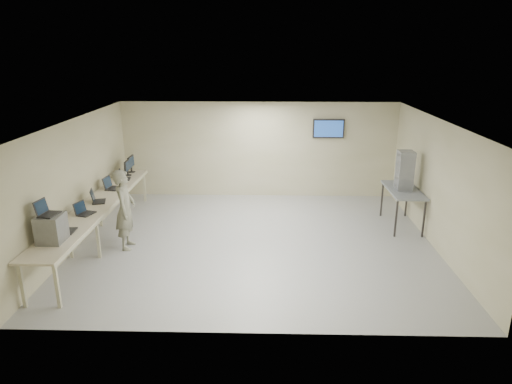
{
  "coord_description": "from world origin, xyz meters",
  "views": [
    {
      "loc": [
        0.26,
        -9.64,
        4.29
      ],
      "look_at": [
        0.0,
        0.2,
        1.15
      ],
      "focal_mm": 32.0,
      "sensor_mm": 36.0,
      "label": 1
    }
  ],
  "objects_px": {
    "workbench": "(98,207)",
    "side_table": "(403,192)",
    "equipment_box": "(51,228)",
    "soldier": "(125,209)"
  },
  "relations": [
    {
      "from": "equipment_box",
      "to": "soldier",
      "type": "distance_m",
      "value": 1.93
    },
    {
      "from": "equipment_box",
      "to": "side_table",
      "type": "distance_m",
      "value": 7.93
    },
    {
      "from": "equipment_box",
      "to": "side_table",
      "type": "bearing_deg",
      "value": 23.0
    },
    {
      "from": "soldier",
      "to": "side_table",
      "type": "bearing_deg",
      "value": -81.35
    },
    {
      "from": "equipment_box",
      "to": "soldier",
      "type": "bearing_deg",
      "value": 64.55
    },
    {
      "from": "workbench",
      "to": "side_table",
      "type": "relative_size",
      "value": 3.74
    },
    {
      "from": "soldier",
      "to": "side_table",
      "type": "xyz_separation_m",
      "value": [
        6.45,
        1.46,
        -0.01
      ]
    },
    {
      "from": "soldier",
      "to": "equipment_box",
      "type": "bearing_deg",
      "value": 151.28
    },
    {
      "from": "workbench",
      "to": "equipment_box",
      "type": "xyz_separation_m",
      "value": [
        -0.06,
        -2.08,
        0.33
      ]
    },
    {
      "from": "workbench",
      "to": "side_table",
      "type": "distance_m",
      "value": 7.27
    }
  ]
}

